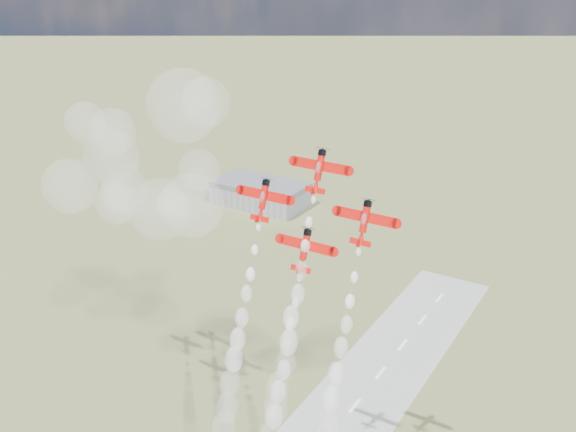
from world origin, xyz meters
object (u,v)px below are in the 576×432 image
(hangar, at_px, (261,193))
(plane_right, at_px, (364,221))
(plane_left, at_px, (263,199))
(plane_lead, at_px, (319,170))
(plane_slot, at_px, (305,249))

(hangar, xyz_separation_m, plane_right, (138.91, -172.15, 76.59))
(hangar, height_order, plane_left, plane_left)
(plane_lead, height_order, plane_left, plane_lead)
(plane_lead, bearing_deg, plane_left, -166.54)
(plane_right, height_order, plane_slot, plane_right)
(plane_right, relative_size, plane_slot, 1.00)
(hangar, relative_size, plane_left, 3.70)
(plane_left, distance_m, plane_slot, 15.16)
(hangar, height_order, plane_right, plane_right)
(hangar, bearing_deg, plane_right, -51.10)
(plane_left, xyz_separation_m, plane_slot, (12.42, -2.97, -8.17))
(hangar, bearing_deg, plane_left, -56.47)
(plane_right, distance_m, plane_slot, 15.16)
(plane_lead, distance_m, plane_left, 15.16)
(plane_left, bearing_deg, plane_lead, 13.46)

